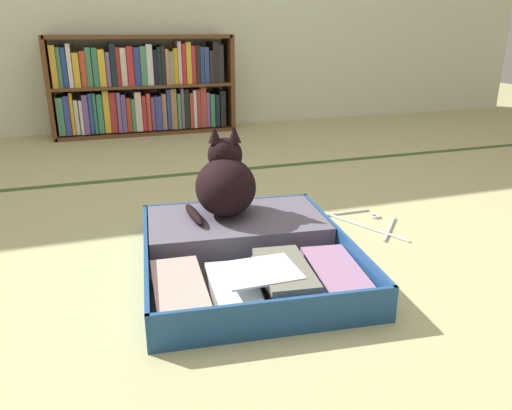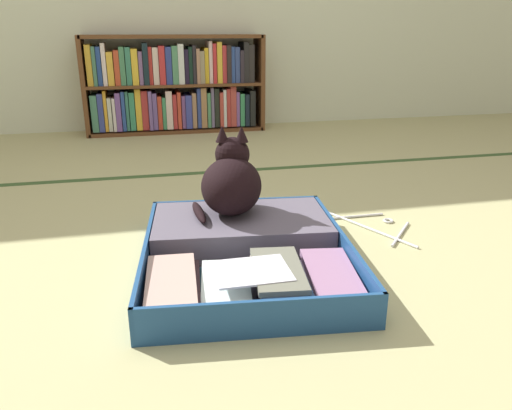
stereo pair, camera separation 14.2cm
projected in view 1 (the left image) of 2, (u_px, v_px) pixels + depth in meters
ground_plane at (266, 258)px, 1.64m from camera, size 10.00×10.00×0.00m
tatami_border at (197, 173)px, 2.60m from camera, size 4.80×0.05×0.00m
bookshelf at (142, 88)px, 3.50m from camera, size 1.27×0.26×0.68m
open_suitcase at (245, 250)px, 1.60m from camera, size 0.71×0.83×0.10m
black_cat at (225, 183)px, 1.72m from camera, size 0.28×0.31×0.30m
clothes_hanger at (363, 221)px, 1.94m from camera, size 0.30×0.42×0.01m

